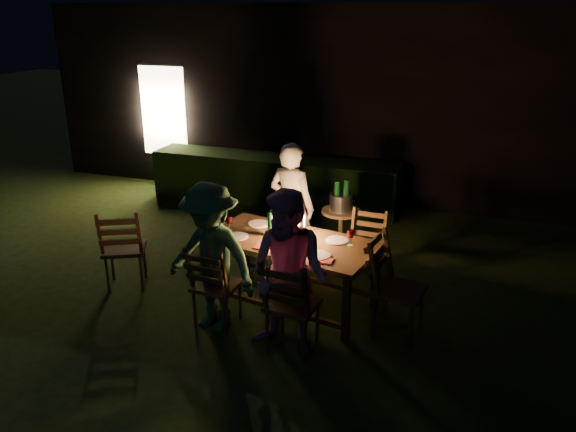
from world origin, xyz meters
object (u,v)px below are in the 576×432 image
(dining_table, at_px, (291,246))
(chair_near_right, at_px, (292,320))
(lantern, at_px, (297,226))
(chair_far_right, at_px, (363,265))
(bottle_bucket_b, at_px, (346,198))
(chair_spare, at_px, (126,262))
(ice_bucket, at_px, (341,202))
(bottle_table, at_px, (271,224))
(chair_far_left, at_px, (290,249))
(side_table, at_px, (341,216))
(bottle_bucket_a, at_px, (337,199))
(person_house_side, at_px, (292,207))
(chair_end, at_px, (396,304))
(person_opp_right, at_px, (289,275))
(chair_near_left, at_px, (216,299))
(person_opp_left, at_px, (211,258))

(dining_table, xyz_separation_m, chair_near_right, (0.30, -0.84, -0.38))
(chair_near_right, bearing_deg, lantern, 109.63)
(chair_far_right, height_order, bottle_bucket_b, bottle_bucket_b)
(chair_spare, height_order, ice_bucket, chair_spare)
(chair_far_right, distance_m, bottle_table, 1.27)
(chair_far_left, relative_size, side_table, 1.33)
(chair_far_left, height_order, lantern, lantern)
(dining_table, relative_size, chair_spare, 1.89)
(chair_far_left, bearing_deg, bottle_bucket_a, -125.74)
(person_house_side, height_order, side_table, person_house_side)
(person_house_side, height_order, bottle_bucket_a, person_house_side)
(bottle_bucket_a, relative_size, bottle_bucket_b, 1.00)
(chair_end, bearing_deg, chair_far_right, -140.39)
(lantern, height_order, bottle_bucket_b, lantern)
(ice_bucket, bearing_deg, person_house_side, -137.73)
(person_opp_right, height_order, lantern, person_opp_right)
(person_opp_right, bearing_deg, chair_near_left, 176.81)
(chair_far_left, bearing_deg, ice_bucket, -126.31)
(chair_spare, bearing_deg, bottle_bucket_b, 9.34)
(person_house_side, height_order, bottle_bucket_b, person_house_side)
(chair_near_right, height_order, side_table, chair_near_right)
(bottle_table, bearing_deg, chair_spare, -169.96)
(lantern, height_order, ice_bucket, lantern)
(chair_end, distance_m, bottle_bucket_b, 1.94)
(dining_table, xyz_separation_m, bottle_bucket_a, (0.17, 1.32, 0.14))
(chair_end, distance_m, bottle_table, 1.59)
(person_house_side, height_order, person_opp_right, same)
(chair_far_left, xyz_separation_m, chair_end, (1.51, -1.07, 0.05))
(ice_bucket, bearing_deg, bottle_bucket_b, 38.66)
(chair_near_left, bearing_deg, side_table, 71.24)
(bottle_bucket_a, bearing_deg, ice_bucket, 38.66)
(ice_bucket, bearing_deg, person_opp_left, -111.45)
(chair_far_right, relative_size, lantern, 2.71)
(bottle_bucket_a, bearing_deg, chair_spare, -143.66)
(lantern, bearing_deg, chair_near_right, -74.52)
(dining_table, bearing_deg, person_opp_left, -118.76)
(person_opp_right, xyz_separation_m, ice_bucket, (-0.07, 2.25, -0.03))
(chair_near_right, height_order, person_opp_left, person_opp_left)
(bottle_bucket_a, xyz_separation_m, bottle_bucket_b, (0.10, 0.08, 0.00))
(bottle_table, relative_size, bottle_bucket_b, 0.88)
(side_table, bearing_deg, bottle_bucket_b, 38.66)
(chair_far_left, bearing_deg, person_opp_left, 88.45)
(person_opp_right, bearing_deg, chair_far_left, 119.55)
(chair_spare, bearing_deg, bottle_table, -17.07)
(person_opp_left, relative_size, lantern, 4.47)
(bottle_table, bearing_deg, chair_near_left, -115.00)
(side_table, bearing_deg, ice_bucket, 45.00)
(dining_table, height_order, bottle_bucket_b, bottle_bucket_b)
(bottle_bucket_a, bearing_deg, side_table, 38.66)
(chair_spare, bearing_deg, person_opp_left, -45.77)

